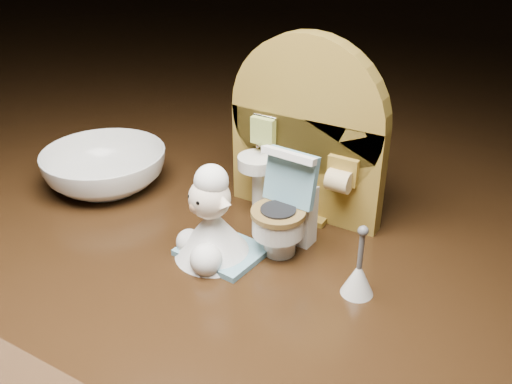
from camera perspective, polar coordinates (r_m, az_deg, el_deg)
backdrop_panel at (r=0.45m, az=4.95°, el=5.20°), size 0.13×0.05×0.15m
toy_toilet at (r=0.42m, az=2.98°, el=-2.25°), size 0.04×0.05×0.08m
bath_mat at (r=0.43m, az=-3.40°, el=-5.90°), size 0.06×0.05×0.00m
toilet_brush at (r=0.39m, az=10.19°, el=-8.28°), size 0.02×0.02×0.05m
plush_lamb at (r=0.42m, az=-4.51°, el=-3.38°), size 0.06×0.06×0.08m
ceramic_bowl at (r=0.53m, az=-14.87°, el=2.25°), size 0.14×0.14×0.03m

